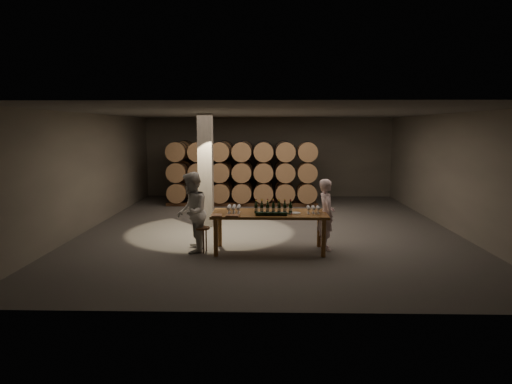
{
  "coord_description": "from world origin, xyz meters",
  "views": [
    {
      "loc": [
        -0.07,
        -12.66,
        2.81
      ],
      "look_at": [
        -0.35,
        -0.58,
        1.1
      ],
      "focal_mm": 32.0,
      "sensor_mm": 36.0,
      "label": 1
    }
  ],
  "objects_px": {
    "notebook_near": "(233,216)",
    "stool": "(202,232)",
    "person_man": "(326,214)",
    "bottle_cluster": "(273,208)",
    "plate": "(295,213)",
    "person_woman": "(192,212)",
    "tasting_table": "(270,217)"
  },
  "relations": [
    {
      "from": "person_man",
      "to": "person_woman",
      "type": "xyz_separation_m",
      "value": [
        -3.07,
        -0.29,
        0.09
      ]
    },
    {
      "from": "tasting_table",
      "to": "person_woman",
      "type": "bearing_deg",
      "value": -177.58
    },
    {
      "from": "bottle_cluster",
      "to": "person_man",
      "type": "height_order",
      "value": "person_man"
    },
    {
      "from": "tasting_table",
      "to": "bottle_cluster",
      "type": "distance_m",
      "value": 0.23
    },
    {
      "from": "person_man",
      "to": "tasting_table",
      "type": "bearing_deg",
      "value": 91.85
    },
    {
      "from": "plate",
      "to": "stool",
      "type": "relative_size",
      "value": 0.44
    },
    {
      "from": "person_woman",
      "to": "person_man",
      "type": "bearing_deg",
      "value": 91.58
    },
    {
      "from": "tasting_table",
      "to": "bottle_cluster",
      "type": "height_order",
      "value": "bottle_cluster"
    },
    {
      "from": "notebook_near",
      "to": "stool",
      "type": "height_order",
      "value": "notebook_near"
    },
    {
      "from": "stool",
      "to": "person_woman",
      "type": "xyz_separation_m",
      "value": [
        -0.24,
        0.01,
        0.45
      ]
    },
    {
      "from": "bottle_cluster",
      "to": "notebook_near",
      "type": "height_order",
      "value": "bottle_cluster"
    },
    {
      "from": "tasting_table",
      "to": "plate",
      "type": "relative_size",
      "value": 10.34
    },
    {
      "from": "plate",
      "to": "stool",
      "type": "distance_m",
      "value": 2.14
    },
    {
      "from": "bottle_cluster",
      "to": "person_woman",
      "type": "relative_size",
      "value": 0.47
    },
    {
      "from": "plate",
      "to": "bottle_cluster",
      "type": "bearing_deg",
      "value": 171.12
    },
    {
      "from": "plate",
      "to": "person_woman",
      "type": "bearing_deg",
      "value": -179.78
    },
    {
      "from": "plate",
      "to": "person_man",
      "type": "xyz_separation_m",
      "value": [
        0.74,
        0.28,
        -0.09
      ]
    },
    {
      "from": "notebook_near",
      "to": "person_man",
      "type": "height_order",
      "value": "person_man"
    },
    {
      "from": "plate",
      "to": "person_woman",
      "type": "height_order",
      "value": "person_woman"
    },
    {
      "from": "plate",
      "to": "person_man",
      "type": "distance_m",
      "value": 0.8
    },
    {
      "from": "stool",
      "to": "person_man",
      "type": "distance_m",
      "value": 2.87
    },
    {
      "from": "person_man",
      "to": "notebook_near",
      "type": "bearing_deg",
      "value": 99.91
    },
    {
      "from": "notebook_near",
      "to": "bottle_cluster",
      "type": "bearing_deg",
      "value": 32.41
    },
    {
      "from": "tasting_table",
      "to": "bottle_cluster",
      "type": "bearing_deg",
      "value": 7.29
    },
    {
      "from": "tasting_table",
      "to": "bottle_cluster",
      "type": "xyz_separation_m",
      "value": [
        0.08,
        0.01,
        0.21
      ]
    },
    {
      "from": "tasting_table",
      "to": "notebook_near",
      "type": "bearing_deg",
      "value": -150.86
    },
    {
      "from": "bottle_cluster",
      "to": "plate",
      "type": "bearing_deg",
      "value": -8.88
    },
    {
      "from": "stool",
      "to": "person_woman",
      "type": "height_order",
      "value": "person_woman"
    },
    {
      "from": "stool",
      "to": "person_man",
      "type": "height_order",
      "value": "person_man"
    },
    {
      "from": "bottle_cluster",
      "to": "plate",
      "type": "relative_size",
      "value": 3.4
    },
    {
      "from": "tasting_table",
      "to": "stool",
      "type": "distance_m",
      "value": 1.56
    },
    {
      "from": "plate",
      "to": "stool",
      "type": "height_order",
      "value": "plate"
    }
  ]
}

